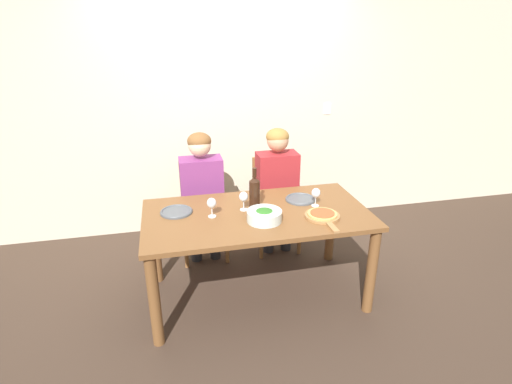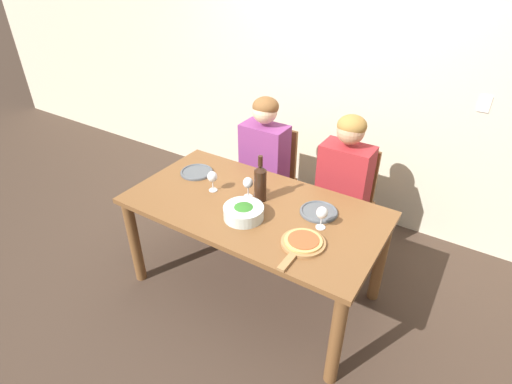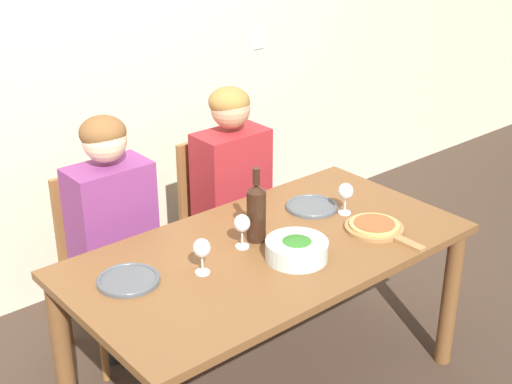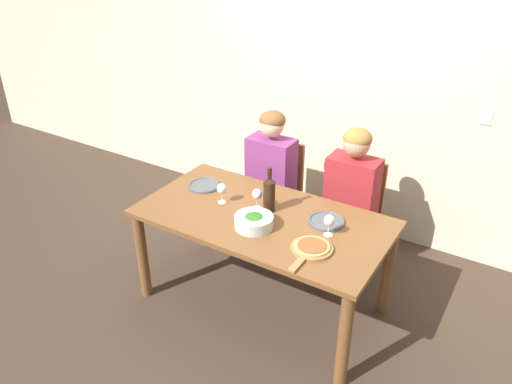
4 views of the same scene
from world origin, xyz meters
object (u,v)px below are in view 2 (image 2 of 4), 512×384
at_px(wine_glass_left, 212,178).
at_px(dinner_plate_right, 319,212).
at_px(person_woman, 263,155).
at_px(wine_bottle, 260,182).
at_px(chair_right, 345,199).
at_px(wine_glass_right, 322,214).
at_px(pizza_on_board, 302,243).
at_px(chair_left, 270,175).
at_px(person_man, 344,178).
at_px(broccoli_bowl, 244,212).
at_px(wine_glass_centre, 248,184).
at_px(dinner_plate_left, 197,172).

bearing_deg(wine_glass_left, dinner_plate_right, 11.47).
bearing_deg(person_woman, wine_bottle, -60.33).
height_order(chair_right, wine_glass_right, wine_glass_right).
xyz_separation_m(pizza_on_board, wine_glass_right, (0.02, 0.21, 0.09)).
height_order(chair_left, wine_bottle, wine_bottle).
bearing_deg(wine_glass_right, pizza_on_board, -95.29).
xyz_separation_m(person_man, wine_glass_left, (-0.70, -0.69, 0.12)).
xyz_separation_m(person_man, broccoli_bowl, (-0.34, -0.84, 0.06)).
bearing_deg(chair_left, wine_glass_right, -43.56).
bearing_deg(wine_glass_left, broccoli_bowl, -22.85).
bearing_deg(chair_left, broccoli_bowl, -68.71).
bearing_deg(chair_right, wine_glass_right, -81.40).
xyz_separation_m(chair_left, dinner_plate_right, (0.75, -0.65, 0.27)).
xyz_separation_m(person_man, wine_glass_centre, (-0.45, -0.63, 0.12)).
relative_size(person_woman, wine_glass_right, 8.09).
height_order(wine_glass_left, wine_glass_right, same).
distance_m(dinner_plate_left, dinner_plate_right, 1.00).
distance_m(chair_left, person_man, 0.76).
height_order(dinner_plate_right, wine_glass_right, wine_glass_right).
bearing_deg(wine_bottle, wine_glass_left, -167.19).
bearing_deg(chair_left, person_man, -8.76).
bearing_deg(dinner_plate_right, chair_right, 93.78).
bearing_deg(dinner_plate_left, wine_glass_left, -27.01).
distance_m(person_man, wine_glass_right, 0.70).
height_order(wine_bottle, wine_glass_centre, wine_bottle).
distance_m(wine_glass_left, wine_glass_right, 0.82).
bearing_deg(chair_right, wine_glass_centre, -121.35).
bearing_deg(broccoli_bowl, wine_bottle, 95.50).
bearing_deg(dinner_plate_right, wine_glass_left, -168.53).
relative_size(broccoli_bowl, wine_glass_left, 1.71).
bearing_deg(wine_glass_left, chair_right, 48.75).
distance_m(dinner_plate_right, wine_glass_right, 0.19).
relative_size(pizza_on_board, wine_glass_centre, 2.66).
distance_m(chair_right, dinner_plate_right, 0.71).
bearing_deg(wine_bottle, person_man, 59.55).
bearing_deg(dinner_plate_left, wine_glass_right, -6.34).
distance_m(person_woman, broccoli_bowl, 0.92).
bearing_deg(wine_glass_left, wine_glass_centre, 14.36).
distance_m(broccoli_bowl, pizza_on_board, 0.44).
height_order(person_man, wine_glass_centre, person_man).
bearing_deg(broccoli_bowl, dinner_plate_left, 155.39).
bearing_deg(person_woman, person_man, 0.00).
relative_size(wine_bottle, pizza_on_board, 0.83).
height_order(dinner_plate_left, dinner_plate_right, same).
xyz_separation_m(chair_left, wine_bottle, (0.35, -0.72, 0.40)).
height_order(chair_left, dinner_plate_left, chair_left).
xyz_separation_m(person_woman, pizza_on_board, (0.81, -0.89, 0.03)).
bearing_deg(chair_left, dinner_plate_right, -40.77).
relative_size(person_woman, dinner_plate_right, 4.97).
distance_m(broccoli_bowl, dinner_plate_right, 0.49).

